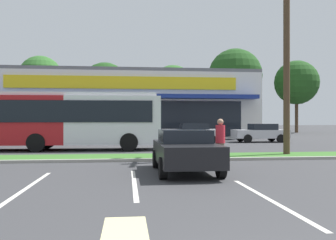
{
  "coord_description": "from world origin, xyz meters",
  "views": [
    {
      "loc": [
        -1.39,
        -2.38,
        1.71
      ],
      "look_at": [
        0.89,
        18.1,
        1.72
      ],
      "focal_mm": 39.26,
      "sensor_mm": 36.0,
      "label": 1
    }
  ],
  "objects_px": {
    "utility_pole": "(284,27)",
    "city_bus": "(58,119)",
    "car_2": "(261,133)",
    "pedestrian_near_bench": "(220,142)",
    "car_0": "(185,150)",
    "car_1": "(192,133)",
    "car_3": "(122,133)"
  },
  "relations": [
    {
      "from": "utility_pole",
      "to": "city_bus",
      "type": "bearing_deg",
      "value": 156.5
    },
    {
      "from": "car_2",
      "to": "pedestrian_near_bench",
      "type": "height_order",
      "value": "pedestrian_near_bench"
    },
    {
      "from": "city_bus",
      "to": "car_0",
      "type": "bearing_deg",
      "value": -57.32
    },
    {
      "from": "car_1",
      "to": "car_2",
      "type": "distance_m",
      "value": 5.57
    },
    {
      "from": "utility_pole",
      "to": "car_0",
      "type": "height_order",
      "value": "utility_pole"
    },
    {
      "from": "city_bus",
      "to": "car_0",
      "type": "height_order",
      "value": "city_bus"
    },
    {
      "from": "city_bus",
      "to": "pedestrian_near_bench",
      "type": "xyz_separation_m",
      "value": [
        7.41,
        -8.06,
        -0.88
      ]
    },
    {
      "from": "car_2",
      "to": "pedestrian_near_bench",
      "type": "xyz_separation_m",
      "value": [
        -6.87,
        -14.16,
        0.14
      ]
    },
    {
      "from": "car_2",
      "to": "car_0",
      "type": "bearing_deg",
      "value": 61.77
    },
    {
      "from": "city_bus",
      "to": "car_3",
      "type": "xyz_separation_m",
      "value": [
        3.55,
        5.53,
        -0.97
      ]
    },
    {
      "from": "car_0",
      "to": "car_3",
      "type": "bearing_deg",
      "value": -171.46
    },
    {
      "from": "car_0",
      "to": "pedestrian_near_bench",
      "type": "height_order",
      "value": "pedestrian_near_bench"
    },
    {
      "from": "car_3",
      "to": "pedestrian_near_bench",
      "type": "relative_size",
      "value": 2.41
    },
    {
      "from": "car_3",
      "to": "pedestrian_near_bench",
      "type": "bearing_deg",
      "value": 105.85
    },
    {
      "from": "car_2",
      "to": "pedestrian_near_bench",
      "type": "bearing_deg",
      "value": 64.14
    },
    {
      "from": "car_1",
      "to": "pedestrian_near_bench",
      "type": "distance_m",
      "value": 13.66
    },
    {
      "from": "car_0",
      "to": "car_3",
      "type": "distance_m",
      "value": 15.33
    },
    {
      "from": "utility_pole",
      "to": "car_1",
      "type": "distance_m",
      "value": 12.0
    },
    {
      "from": "car_1",
      "to": "car_0",
      "type": "bearing_deg",
      "value": 79.15
    },
    {
      "from": "city_bus",
      "to": "car_1",
      "type": "distance_m",
      "value": 10.39
    },
    {
      "from": "car_1",
      "to": "car_2",
      "type": "bearing_deg",
      "value": -174.09
    },
    {
      "from": "city_bus",
      "to": "car_1",
      "type": "height_order",
      "value": "city_bus"
    },
    {
      "from": "car_3",
      "to": "pedestrian_near_bench",
      "type": "xyz_separation_m",
      "value": [
        3.86,
        -13.59,
        0.08
      ]
    },
    {
      "from": "utility_pole",
      "to": "car_2",
      "type": "distance_m",
      "value": 12.6
    },
    {
      "from": "car_2",
      "to": "pedestrian_near_bench",
      "type": "distance_m",
      "value": 15.74
    },
    {
      "from": "utility_pole",
      "to": "car_3",
      "type": "bearing_deg",
      "value": 126.54
    },
    {
      "from": "car_0",
      "to": "car_2",
      "type": "distance_m",
      "value": 17.86
    },
    {
      "from": "car_2",
      "to": "car_1",
      "type": "bearing_deg",
      "value": 5.91
    },
    {
      "from": "city_bus",
      "to": "car_3",
      "type": "height_order",
      "value": "city_bus"
    },
    {
      "from": "pedestrian_near_bench",
      "to": "city_bus",
      "type": "bearing_deg",
      "value": 120.53
    },
    {
      "from": "city_bus",
      "to": "car_1",
      "type": "xyz_separation_m",
      "value": [
        8.73,
        5.53,
        -1.0
      ]
    },
    {
      "from": "car_3",
      "to": "car_2",
      "type": "bearing_deg",
      "value": -176.94
    }
  ]
}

